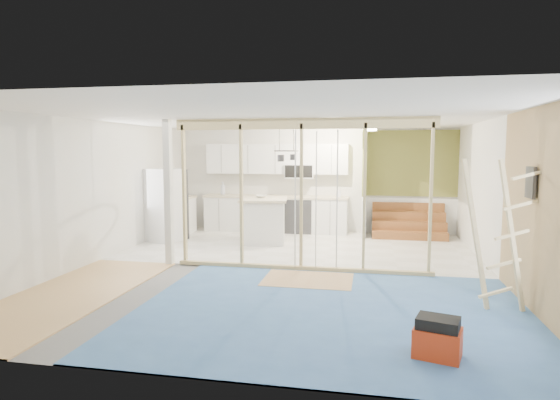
% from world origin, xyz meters
% --- Properties ---
extents(room, '(7.01, 8.01, 2.61)m').
position_xyz_m(room, '(0.00, 0.00, 1.30)').
color(room, slate).
rests_on(room, ground).
extents(floor_overlays, '(7.00, 8.00, 0.03)m').
position_xyz_m(floor_overlays, '(0.07, 0.06, 0.01)').
color(floor_overlays, silver).
rests_on(floor_overlays, room).
extents(stud_frame, '(4.66, 0.14, 2.60)m').
position_xyz_m(stud_frame, '(-0.24, -0.00, 1.59)').
color(stud_frame, tan).
rests_on(stud_frame, room).
extents(base_cabinets, '(4.45, 2.24, 0.93)m').
position_xyz_m(base_cabinets, '(-1.61, 3.36, 0.47)').
color(base_cabinets, white).
rests_on(base_cabinets, room).
extents(upper_cabinets, '(3.60, 0.41, 0.85)m').
position_xyz_m(upper_cabinets, '(-0.84, 3.82, 1.82)').
color(upper_cabinets, white).
rests_on(upper_cabinets, room).
extents(green_partition, '(2.25, 1.51, 2.60)m').
position_xyz_m(green_partition, '(2.04, 3.66, 0.94)').
color(green_partition, olive).
rests_on(green_partition, room).
extents(pot_rack, '(0.52, 0.52, 0.72)m').
position_xyz_m(pot_rack, '(-0.31, 1.89, 2.00)').
color(pot_rack, black).
rests_on(pot_rack, room).
extents(sheathing_panel, '(0.02, 4.00, 2.60)m').
position_xyz_m(sheathing_panel, '(3.48, -2.00, 1.30)').
color(sheathing_panel, tan).
rests_on(sheathing_panel, room).
extents(electrical_panel, '(0.04, 0.30, 0.40)m').
position_xyz_m(electrical_panel, '(3.43, -1.40, 1.65)').
color(electrical_panel, '#37373C').
rests_on(electrical_panel, room).
extents(ceiling_light, '(0.32, 0.32, 0.08)m').
position_xyz_m(ceiling_light, '(1.40, 3.00, 2.54)').
color(ceiling_light, '#FFEABF').
rests_on(ceiling_light, room).
extents(fridge, '(0.91, 0.88, 1.65)m').
position_xyz_m(fridge, '(-3.12, 2.00, 0.83)').
color(fridge, silver).
rests_on(fridge, room).
extents(island, '(1.18, 1.18, 1.00)m').
position_xyz_m(island, '(-0.88, 2.25, 0.50)').
color(island, silver).
rests_on(island, room).
extents(bowl, '(0.33, 0.33, 0.06)m').
position_xyz_m(bowl, '(-0.96, 2.39, 1.03)').
color(bowl, beige).
rests_on(bowl, island).
extents(soap_bottle_a, '(0.17, 0.17, 0.33)m').
position_xyz_m(soap_bottle_a, '(-2.29, 3.72, 1.09)').
color(soap_bottle_a, silver).
rests_on(soap_bottle_a, base_cabinets).
extents(soap_bottle_b, '(0.10, 0.10, 0.21)m').
position_xyz_m(soap_bottle_b, '(0.70, 3.60, 1.03)').
color(soap_bottle_b, silver).
rests_on(soap_bottle_b, base_cabinets).
extents(toolbox, '(0.52, 0.44, 0.42)m').
position_xyz_m(toolbox, '(2.12, -3.13, 0.20)').
color(toolbox, '#B32E10').
rests_on(toolbox, room).
extents(ladder, '(1.02, 0.21, 1.94)m').
position_xyz_m(ladder, '(3.03, -1.62, 0.99)').
color(ladder, beige).
rests_on(ladder, room).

